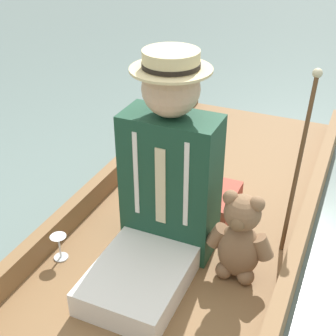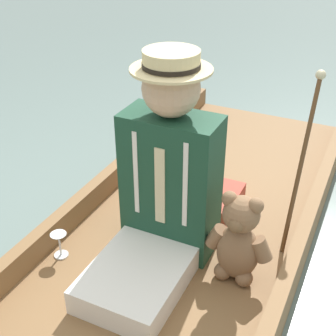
# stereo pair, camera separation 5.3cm
# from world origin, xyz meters

# --- Properties ---
(ground_plane) EXTENTS (16.00, 16.00, 0.00)m
(ground_plane) POSITION_xyz_m (0.00, 0.00, 0.00)
(ground_plane) COLOR slate
(punt_boat) EXTENTS (1.09, 3.18, 0.24)m
(punt_boat) POSITION_xyz_m (0.00, 0.00, 0.07)
(punt_boat) COLOR brown
(punt_boat) RESTS_ON ground_plane
(seat_cushion) EXTENTS (0.43, 0.30, 0.11)m
(seat_cushion) POSITION_xyz_m (0.04, -0.32, 0.18)
(seat_cushion) COLOR #B24738
(seat_cushion) RESTS_ON punt_boat
(seated_person) EXTENTS (0.40, 0.71, 0.89)m
(seated_person) POSITION_xyz_m (0.03, 0.07, 0.47)
(seated_person) COLOR white
(seated_person) RESTS_ON punt_boat
(teddy_bear) EXTENTS (0.28, 0.17, 0.41)m
(teddy_bear) POSITION_xyz_m (-0.31, 0.08, 0.31)
(teddy_bear) COLOR #846042
(teddy_bear) RESTS_ON punt_boat
(wine_glass) EXTENTS (0.07, 0.07, 0.12)m
(wine_glass) POSITION_xyz_m (0.43, 0.29, 0.21)
(wine_glass) COLOR silver
(wine_glass) RESTS_ON punt_boat
(walking_cane) EXTENTS (0.04, 0.34, 0.75)m
(walking_cane) POSITION_xyz_m (-0.45, -0.35, 0.56)
(walking_cane) COLOR brown
(walking_cane) RESTS_ON punt_boat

